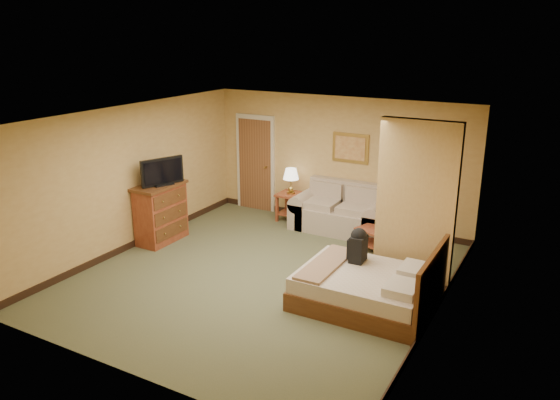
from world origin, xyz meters
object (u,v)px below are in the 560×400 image
Objects in this scene: loveseat at (340,216)px; bed at (368,288)px; coffee_table at (380,235)px; dresser at (161,213)px.

bed is at bearing -59.50° from loveseat.
dresser reaches higher than coffee_table.
loveseat is 3.48m from dresser.
dresser reaches higher than bed.
dresser is 4.34m from bed.
coffee_table is at bearing 22.04° from dresser.
loveseat is at bearing 120.50° from bed.
bed reaches higher than loveseat.
dresser is (-3.76, -1.52, 0.25)m from coffee_table.
coffee_table is at bearing 104.65° from bed.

